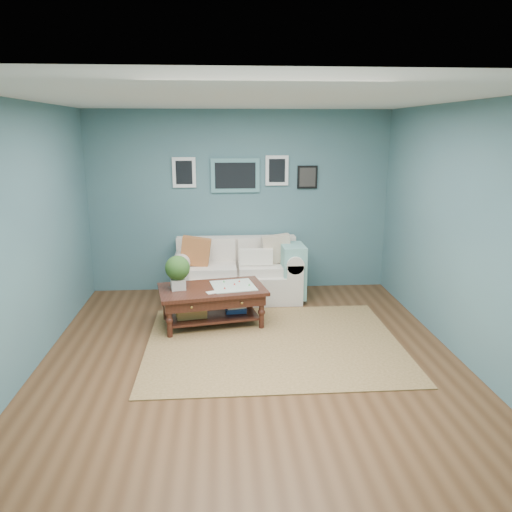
{
  "coord_description": "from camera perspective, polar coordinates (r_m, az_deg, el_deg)",
  "views": [
    {
      "loc": [
        -0.31,
        -4.97,
        2.41
      ],
      "look_at": [
        0.13,
        1.0,
        0.89
      ],
      "focal_mm": 35.0,
      "sensor_mm": 36.0,
      "label": 1
    }
  ],
  "objects": [
    {
      "name": "coffee_table",
      "position": [
        6.3,
        -5.67,
        -4.38
      ],
      "size": [
        1.42,
        0.98,
        0.91
      ],
      "rotation": [
        0.0,
        0.0,
        0.18
      ],
      "color": "black",
      "rests_on": "ground"
    },
    {
      "name": "area_rug",
      "position": [
        5.87,
        2.01,
        -9.93
      ],
      "size": [
        2.91,
        2.33,
        0.01
      ],
      "primitive_type": "cube",
      "color": "brown",
      "rests_on": "ground"
    },
    {
      "name": "room_shell",
      "position": [
        5.15,
        -0.66,
        2.47
      ],
      "size": [
        5.0,
        5.02,
        2.7
      ],
      "color": "brown",
      "rests_on": "ground"
    },
    {
      "name": "loveseat",
      "position": [
        7.29,
        -1.52,
        -1.84
      ],
      "size": [
        1.87,
        0.85,
        0.96
      ],
      "color": "silver",
      "rests_on": "ground"
    }
  ]
}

